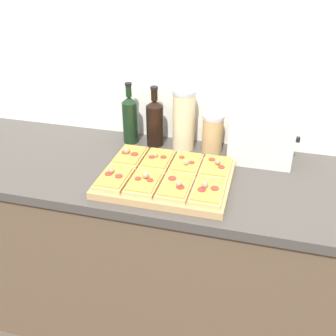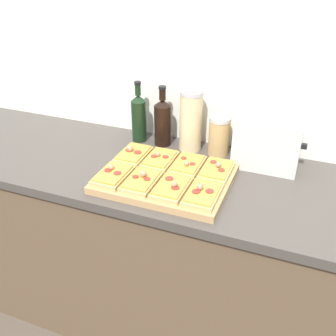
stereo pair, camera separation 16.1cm
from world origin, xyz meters
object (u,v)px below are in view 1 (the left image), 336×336
object	(u,v)px
grain_jar_tall	(184,120)
toaster_oven	(261,138)
cutting_board	(166,179)
wine_bottle	(155,122)
olive_oil_bottle	(130,118)
grain_jar_short	(213,133)

from	to	relation	value
grain_jar_tall	toaster_oven	world-z (taller)	grain_jar_tall
cutting_board	wine_bottle	distance (m)	0.37
olive_oil_bottle	toaster_oven	world-z (taller)	olive_oil_bottle
olive_oil_bottle	grain_jar_tall	xyz separation A→B (m)	(0.26, 0.00, 0.02)
grain_jar_tall	toaster_oven	size ratio (longest dim) A/B	0.96
cutting_board	wine_bottle	world-z (taller)	wine_bottle
cutting_board	olive_oil_bottle	distance (m)	0.43
grain_jar_short	cutting_board	bearing A→B (deg)	-112.83
grain_jar_tall	grain_jar_short	world-z (taller)	grain_jar_tall
cutting_board	wine_bottle	size ratio (longest dim) A/B	1.80
cutting_board	grain_jar_short	bearing A→B (deg)	67.17
toaster_oven	grain_jar_short	bearing A→B (deg)	174.13
grain_jar_tall	wine_bottle	bearing A→B (deg)	180.00
cutting_board	grain_jar_short	world-z (taller)	grain_jar_short
wine_bottle	grain_jar_short	world-z (taller)	wine_bottle
cutting_board	grain_jar_short	xyz separation A→B (m)	(0.14, 0.32, 0.08)
grain_jar_tall	grain_jar_short	bearing A→B (deg)	0.00
cutting_board	toaster_oven	distance (m)	0.47
olive_oil_bottle	toaster_oven	size ratio (longest dim) A/B	1.00
wine_bottle	grain_jar_short	bearing A→B (deg)	0.00
cutting_board	grain_jar_tall	size ratio (longest dim) A/B	1.81
olive_oil_bottle	wine_bottle	xyz separation A→B (m)	(0.12, 0.00, -0.00)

